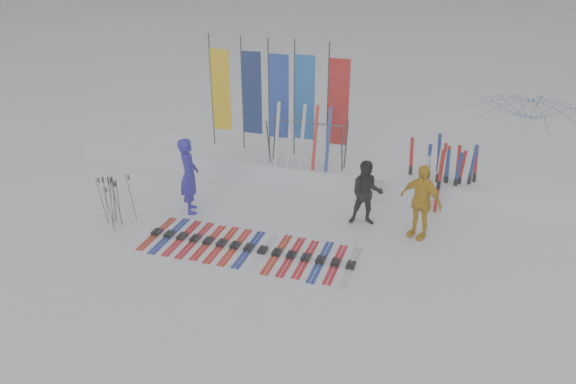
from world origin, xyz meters
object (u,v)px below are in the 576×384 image
(person_black, at_px, (367,193))
(ski_rack, at_px, (307,137))
(person_blue, at_px, (189,176))
(person_yellow, at_px, (420,201))
(tent_canopy, at_px, (522,146))
(ski_row, at_px, (249,248))

(person_black, distance_m, ski_rack, 2.64)
(person_blue, height_order, person_black, person_blue)
(person_blue, distance_m, ski_rack, 3.32)
(person_yellow, bearing_deg, tent_canopy, 79.78)
(ski_rack, bearing_deg, ski_row, -93.97)
(person_blue, relative_size, person_yellow, 1.09)
(person_black, xyz_separation_m, ski_rack, (-1.94, 1.69, 0.59))
(person_yellow, relative_size, tent_canopy, 0.58)
(ski_rack, bearing_deg, person_black, -41.10)
(person_yellow, height_order, ski_rack, ski_rack)
(person_black, relative_size, tent_canopy, 0.53)
(person_blue, xyz_separation_m, tent_canopy, (7.65, 3.50, 0.40))
(ski_row, relative_size, ski_rack, 2.32)
(ski_row, xyz_separation_m, ski_rack, (0.25, 3.66, 1.35))
(person_black, distance_m, ski_row, 3.04)
(tent_canopy, bearing_deg, person_yellow, -125.68)
(ski_row, distance_m, ski_rack, 3.91)
(person_black, xyz_separation_m, tent_canopy, (3.43, 2.82, 0.56))
(person_blue, xyz_separation_m, person_black, (4.22, 0.68, -0.16))
(person_blue, bearing_deg, tent_canopy, -95.22)
(person_blue, relative_size, ski_row, 0.40)
(person_yellow, xyz_separation_m, tent_canopy, (2.18, 3.04, 0.48))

